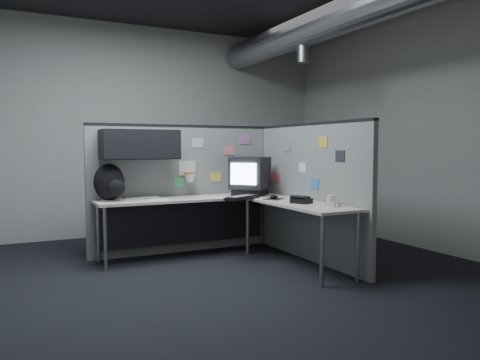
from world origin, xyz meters
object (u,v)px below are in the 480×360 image
phone (301,200)px  backpack (110,183)px  keyboard (242,198)px  desk (219,208)px  monitor (250,175)px

phone → backpack: backpack is taller
phone → backpack: 2.19m
keyboard → backpack: size_ratio=1.18×
desk → monitor: bearing=21.8°
desk → backpack: backpack is taller
monitor → phone: 1.05m
backpack → keyboard: bearing=-23.9°
monitor → keyboard: (-0.31, -0.39, -0.23)m
phone → backpack: (-1.83, 1.18, 0.17)m
desk → monitor: monitor is taller
desk → keyboard: (0.22, -0.18, 0.14)m
keyboard → phone: bearing=-38.0°
desk → backpack: (-1.21, 0.37, 0.32)m
backpack → desk: bearing=-19.9°
backpack → monitor: bearing=-8.2°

